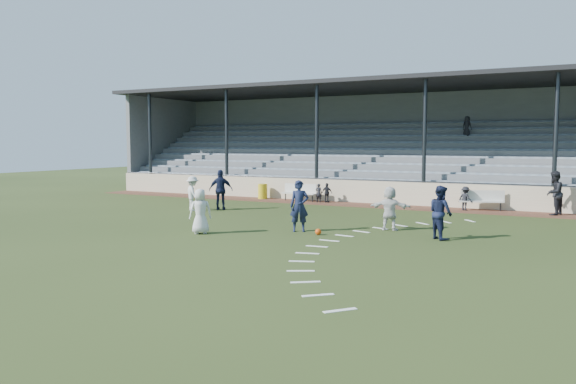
% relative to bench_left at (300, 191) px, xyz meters
% --- Properties ---
extents(ground, '(90.00, 90.00, 0.00)m').
position_rel_bench_left_xyz_m(ground, '(3.57, -10.70, -0.58)').
color(ground, '#2B3917').
rests_on(ground, ground).
extents(cinder_track, '(34.00, 2.00, 0.02)m').
position_rel_bench_left_xyz_m(cinder_track, '(3.57, -0.20, -0.57)').
color(cinder_track, '#512D20').
rests_on(cinder_track, ground).
extents(retaining_wall, '(34.00, 0.18, 1.20)m').
position_rel_bench_left_xyz_m(retaining_wall, '(3.57, 0.85, 0.02)').
color(retaining_wall, beige).
rests_on(retaining_wall, ground).
extents(bench_left, '(2.02, 0.56, 0.95)m').
position_rel_bench_left_xyz_m(bench_left, '(0.00, 0.00, 0.00)').
color(bench_left, silver).
rests_on(bench_left, cinder_track).
extents(bench_right, '(2.03, 1.02, 0.95)m').
position_rel_bench_left_xyz_m(bench_right, '(9.56, 0.18, 0.00)').
color(bench_right, silver).
rests_on(bench_right, cinder_track).
extents(trash_bin, '(0.53, 0.53, 0.85)m').
position_rel_bench_left_xyz_m(trash_bin, '(-2.49, 0.22, -0.14)').
color(trash_bin, gold).
rests_on(trash_bin, cinder_track).
extents(football, '(0.22, 0.22, 0.22)m').
position_rel_bench_left_xyz_m(football, '(5.61, -9.82, -0.47)').
color(football, '#D4460C').
rests_on(football, ground).
extents(player_white_lead, '(0.93, 0.91, 1.61)m').
position_rel_bench_left_xyz_m(player_white_lead, '(1.80, -11.50, 0.22)').
color(player_white_lead, silver).
rests_on(player_white_lead, ground).
extents(player_navy_lead, '(0.81, 0.70, 1.87)m').
position_rel_bench_left_xyz_m(player_navy_lead, '(4.68, -9.44, 0.35)').
color(player_navy_lead, '#131A36').
rests_on(player_navy_lead, ground).
extents(player_navy_mid, '(1.10, 1.10, 1.80)m').
position_rel_bench_left_xyz_m(player_navy_mid, '(9.57, -8.70, 0.32)').
color(player_navy_mid, '#131A36').
rests_on(player_navy_mid, ground).
extents(player_white_wing, '(1.22, 1.10, 1.64)m').
position_rel_bench_left_xyz_m(player_white_wing, '(-2.61, -6.16, 0.24)').
color(player_white_wing, silver).
rests_on(player_white_wing, ground).
extents(player_navy_wing, '(1.22, 0.94, 1.93)m').
position_rel_bench_left_xyz_m(player_navy_wing, '(-1.63, -5.24, 0.38)').
color(player_navy_wing, '#131A36').
rests_on(player_navy_wing, ground).
extents(player_white_back, '(1.55, 0.65, 1.62)m').
position_rel_bench_left_xyz_m(player_white_back, '(7.48, -7.59, 0.23)').
color(player_white_back, silver).
rests_on(player_white_back, ground).
extents(official, '(1.01, 1.14, 1.95)m').
position_rel_bench_left_xyz_m(official, '(12.64, -0.11, 0.41)').
color(official, black).
rests_on(official, cinder_track).
extents(sub_left_near, '(0.38, 0.26, 1.01)m').
position_rel_bench_left_xyz_m(sub_left_near, '(1.18, -0.09, -0.06)').
color(sub_left_near, black).
rests_on(sub_left_near, cinder_track).
extents(sub_left_far, '(0.63, 0.30, 1.04)m').
position_rel_bench_left_xyz_m(sub_left_far, '(1.62, 0.02, -0.04)').
color(sub_left_far, black).
rests_on(sub_left_far, cinder_track).
extents(sub_right, '(0.84, 0.68, 1.13)m').
position_rel_bench_left_xyz_m(sub_right, '(8.85, -0.17, 0.00)').
color(sub_right, black).
rests_on(sub_right, cinder_track).
extents(grandstand, '(34.60, 9.00, 6.61)m').
position_rel_bench_left_xyz_m(grandstand, '(3.57, 5.56, 1.62)').
color(grandstand, slate).
rests_on(grandstand, ground).
extents(penalty_arc, '(3.89, 14.63, 0.01)m').
position_rel_bench_left_xyz_m(penalty_arc, '(7.69, -10.70, -0.58)').
color(penalty_arc, white).
rests_on(penalty_arc, ground).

